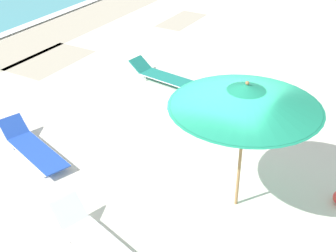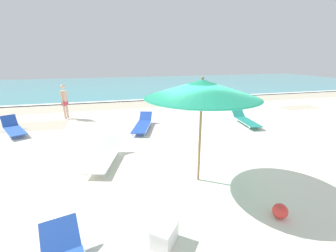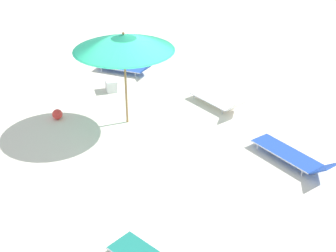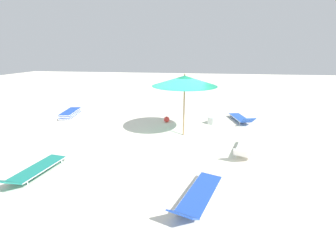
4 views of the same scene
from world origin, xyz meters
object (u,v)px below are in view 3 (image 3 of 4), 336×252
beach_umbrella (124,43)px  beach_ball (57,114)px  sun_lounger_beside_umbrella (293,156)px  sun_lounger_under_umbrella (219,100)px  sun_lounger_mid_beach_solo (127,67)px  cooler_box (111,85)px

beach_umbrella → beach_ball: (1.04, -1.77, -2.23)m
sun_lounger_beside_umbrella → beach_umbrella: bearing=-62.6°
sun_lounger_under_umbrella → sun_lounger_beside_umbrella: (1.61, 3.04, -0.01)m
sun_lounger_mid_beach_solo → cooler_box: size_ratio=3.69×
beach_ball → cooler_box: size_ratio=0.49×
beach_umbrella → sun_lounger_under_umbrella: bearing=145.0°
sun_lounger_mid_beach_solo → beach_ball: (3.88, 0.61, -0.06)m
beach_ball → cooler_box: cooler_box is taller
sun_lounger_under_umbrella → sun_lounger_beside_umbrella: sun_lounger_under_umbrella is taller
beach_umbrella → sun_lounger_beside_umbrella: 5.23m
beach_ball → cooler_box: (-2.40, -0.05, 0.04)m
sun_lounger_under_umbrella → cooler_box: size_ratio=3.45×
beach_umbrella → sun_lounger_beside_umbrella: (-0.75, 4.70, -2.18)m
beach_umbrella → cooler_box: beach_umbrella is taller
cooler_box → sun_lounger_beside_umbrella: bearing=-146.5°
sun_lounger_under_umbrella → beach_ball: size_ratio=6.99×
sun_lounger_beside_umbrella → cooler_box: 6.55m
sun_lounger_under_umbrella → sun_lounger_mid_beach_solo: size_ratio=0.94×
cooler_box → beach_ball: bearing=130.0°
sun_lounger_under_umbrella → sun_lounger_beside_umbrella: bearing=78.5°
beach_umbrella → sun_lounger_mid_beach_solo: 4.30m
beach_ball → cooler_box: 2.40m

